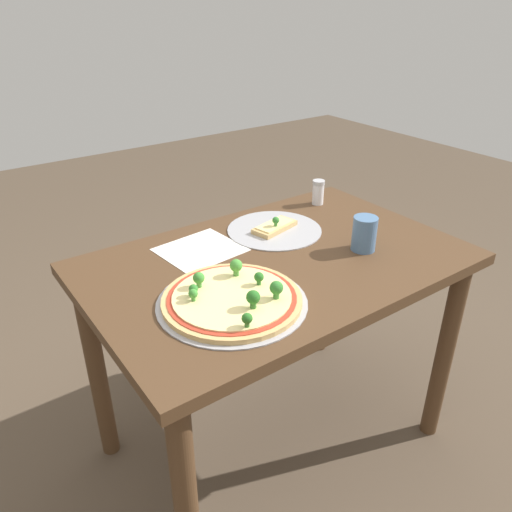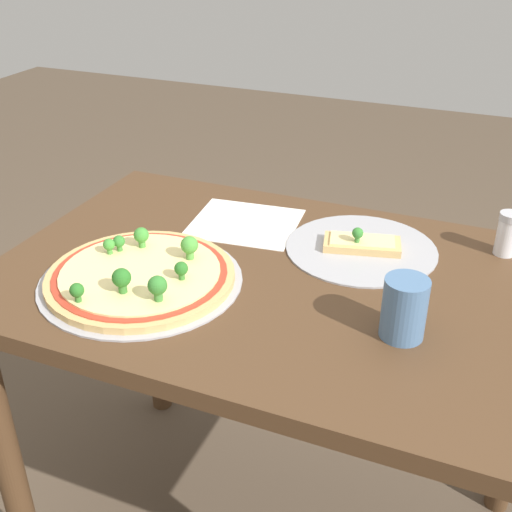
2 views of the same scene
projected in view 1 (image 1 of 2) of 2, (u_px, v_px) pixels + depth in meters
name	position (u px, v px, depth m)	size (l,w,h in m)	color
ground_plane	(273.00, 438.00, 1.87)	(8.00, 8.00, 0.00)	brown
dining_table	(276.00, 291.00, 1.56)	(1.14, 0.74, 0.77)	#4C331E
pizza_tray_whole	(232.00, 299.00, 1.29)	(0.39, 0.39, 0.07)	#A3A3A8
pizza_tray_slice	(274.00, 229.00, 1.68)	(0.32, 0.32, 0.06)	#A3A3A8
drinking_cup	(364.00, 234.00, 1.54)	(0.08, 0.08, 0.11)	#4C7099
condiment_shaker	(318.00, 192.00, 1.88)	(0.05, 0.05, 0.09)	silver
paper_menu	(200.00, 250.00, 1.56)	(0.24, 0.21, 0.00)	white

